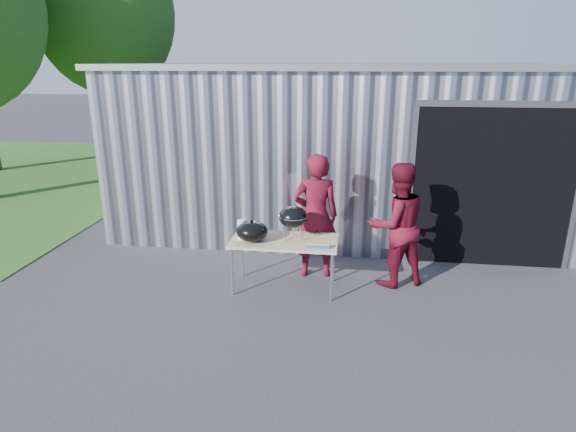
# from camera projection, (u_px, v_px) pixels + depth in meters

# --- Properties ---
(ground) EXTENTS (80.00, 80.00, 0.00)m
(ground) POSITION_uv_depth(u_px,v_px,m) (264.00, 299.00, 6.65)
(ground) COLOR #313133
(building) EXTENTS (8.20, 6.20, 3.10)m
(building) POSITION_uv_depth(u_px,v_px,m) (343.00, 139.00, 10.39)
(building) COLOR silver
(building) RESTS_ON ground
(tree_far) EXTENTS (4.18, 4.18, 6.93)m
(tree_far) POSITION_uv_depth(u_px,v_px,m) (105.00, 14.00, 14.58)
(tree_far) COLOR #442D19
(tree_far) RESTS_ON ground
(folding_table) EXTENTS (1.50, 0.75, 0.75)m
(folding_table) POSITION_uv_depth(u_px,v_px,m) (284.00, 242.00, 6.78)
(folding_table) COLOR tan
(folding_table) RESTS_ON ground
(kettle_grill) EXTENTS (0.41, 0.41, 0.93)m
(kettle_grill) POSITION_uv_depth(u_px,v_px,m) (293.00, 210.00, 6.66)
(kettle_grill) COLOR black
(kettle_grill) RESTS_ON folding_table
(grill_lid) EXTENTS (0.44, 0.44, 0.32)m
(grill_lid) POSITION_uv_depth(u_px,v_px,m) (252.00, 231.00, 6.68)
(grill_lid) COLOR black
(grill_lid) RESTS_ON folding_table
(paper_towels) EXTENTS (0.12, 0.12, 0.28)m
(paper_towels) POSITION_uv_depth(u_px,v_px,m) (242.00, 230.00, 6.75)
(paper_towels) COLOR white
(paper_towels) RESTS_ON folding_table
(white_tub) EXTENTS (0.20, 0.15, 0.10)m
(white_tub) POSITION_uv_depth(u_px,v_px,m) (249.00, 229.00, 7.04)
(white_tub) COLOR white
(white_tub) RESTS_ON folding_table
(foil_box) EXTENTS (0.32, 0.05, 0.06)m
(foil_box) POSITION_uv_depth(u_px,v_px,m) (317.00, 246.00, 6.46)
(foil_box) COLOR #1B4DB4
(foil_box) RESTS_ON folding_table
(person_cook) EXTENTS (0.76, 0.57, 1.89)m
(person_cook) POSITION_uv_depth(u_px,v_px,m) (315.00, 216.00, 7.15)
(person_cook) COLOR #5A0C1B
(person_cook) RESTS_ON ground
(person_bystander) EXTENTS (1.09, 0.99, 1.82)m
(person_bystander) POSITION_uv_depth(u_px,v_px,m) (396.00, 225.00, 6.88)
(person_bystander) COLOR #5A0C1B
(person_bystander) RESTS_ON ground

